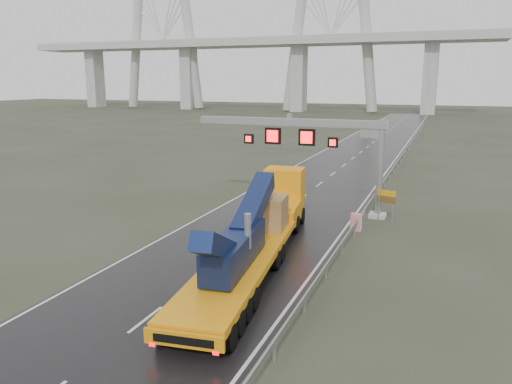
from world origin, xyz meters
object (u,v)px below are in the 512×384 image
at_px(exit_sign_pair, 386,199).
at_px(heavy_haul_truck, 261,225).
at_px(sign_gantry, 316,139).
at_px(striped_barrier, 356,222).

bearing_deg(exit_sign_pair, heavy_haul_truck, -105.28).
bearing_deg(sign_gantry, heavy_haul_truck, -92.14).
relative_size(sign_gantry, exit_sign_pair, 6.36).
distance_m(sign_gantry, heavy_haul_truck, 11.34).
relative_size(sign_gantry, heavy_haul_truck, 0.74).
distance_m(exit_sign_pair, striped_barrier, 3.49).
bearing_deg(heavy_haul_truck, exit_sign_pair, 51.82).
xyz_separation_m(heavy_haul_truck, striped_barrier, (4.29, 6.75, -1.23)).
bearing_deg(heavy_haul_truck, striped_barrier, 50.51).
bearing_deg(exit_sign_pair, sign_gantry, -174.43).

